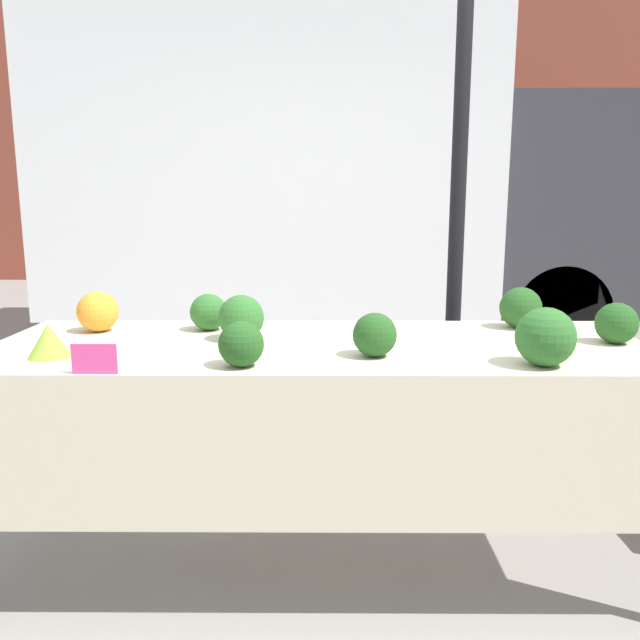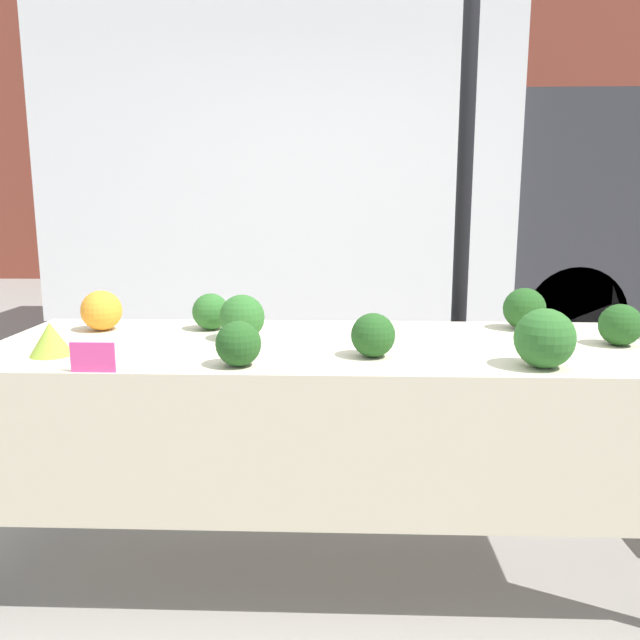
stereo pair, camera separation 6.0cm
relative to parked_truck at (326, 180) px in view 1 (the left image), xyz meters
The scene contains 15 objects.
ground_plane 3.97m from the parked_truck, 90.43° to the right, with size 40.00×40.00×0.00m, color gray.
building_facade 5.24m from the parked_truck, 90.33° to the left, with size 16.00×0.60×6.72m.
tent_pole 2.96m from the parked_truck, 78.56° to the right, with size 0.07×0.07×2.59m.
parked_truck is the anchor object (origin of this frame).
market_table 3.82m from the parked_truck, 90.43° to the right, with size 2.22×0.81×0.81m.
orange_cauliflower 3.64m from the parked_truck, 103.68° to the right, with size 0.15×0.15×0.15m.
romanesco_head 4.02m from the parked_truck, 102.54° to the right, with size 0.13×0.13×0.10m.
broccoli_head_0 3.69m from the parked_truck, 94.73° to the right, with size 0.16×0.16×0.16m.
broccoli_head_1 4.04m from the parked_truck, 93.66° to the right, with size 0.13×0.13×0.13m.
broccoli_head_2 4.07m from the parked_truck, 81.00° to the right, with size 0.17×0.17×0.17m.
broccoli_head_3 3.54m from the parked_truck, 97.33° to the right, with size 0.14×0.14×0.14m.
broccoli_head_4 3.54m from the parked_truck, 77.90° to the right, with size 0.16×0.16×0.16m.
broccoli_head_5 3.86m from the parked_truck, 75.17° to the right, with size 0.14×0.14×0.14m.
broccoli_head_6 3.92m from the parked_truck, 87.89° to the right, with size 0.14×0.14×0.14m.
price_sign 4.17m from the parked_truck, 99.12° to the right, with size 0.13×0.01×0.09m.
Camera 1 is at (0.01, -2.07, 1.28)m, focal length 35.00 mm.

